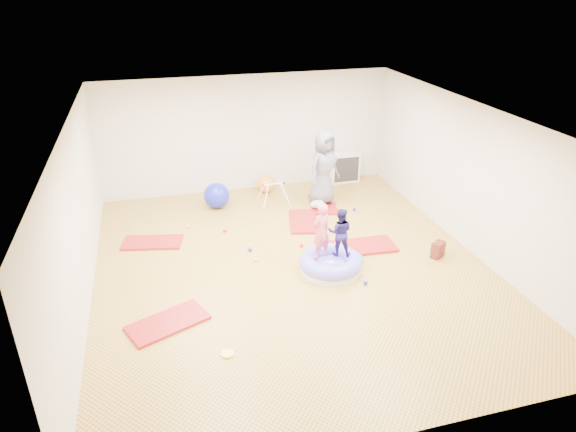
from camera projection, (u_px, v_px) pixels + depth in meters
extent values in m
cube|color=gold|center=(292.00, 267.00, 9.45)|extent=(7.00, 8.00, 0.01)
cube|color=silver|center=(293.00, 117.00, 8.25)|extent=(7.00, 8.00, 0.01)
cube|color=beige|center=(247.00, 134.00, 12.33)|extent=(7.00, 0.01, 2.80)
cube|color=beige|center=(397.00, 343.00, 5.36)|extent=(7.00, 0.01, 2.80)
cube|color=beige|center=(77.00, 221.00, 8.01)|extent=(0.01, 8.00, 2.80)
cube|color=beige|center=(471.00, 178.00, 9.69)|extent=(0.01, 8.00, 2.80)
cube|color=maroon|center=(168.00, 323.00, 7.90)|extent=(1.34, 1.02, 0.05)
cube|color=maroon|center=(152.00, 242.00, 10.25)|extent=(1.25, 0.81, 0.05)
cube|color=maroon|center=(303.00, 221.00, 11.12)|extent=(0.82, 1.25, 0.05)
cube|color=maroon|center=(362.00, 246.00, 10.09)|extent=(1.34, 0.73, 0.05)
cube|color=maroon|center=(323.00, 204.00, 11.94)|extent=(0.78, 1.23, 0.05)
cylinder|color=silver|center=(330.00, 268.00, 9.30)|extent=(1.10, 1.10, 0.12)
torus|color=#706AF6|center=(331.00, 262.00, 9.25)|extent=(1.14, 1.14, 0.30)
ellipsoid|color=#706AF6|center=(330.00, 265.00, 9.28)|extent=(0.61, 0.61, 0.27)
imported|color=#EA5875|center=(321.00, 229.00, 8.97)|extent=(0.45, 0.38, 1.04)
imported|color=navy|center=(340.00, 230.00, 9.09)|extent=(0.54, 0.48, 0.91)
imported|color=slate|center=(324.00, 168.00, 11.63)|extent=(0.98, 0.86, 1.70)
ellipsoid|color=#95BFD1|center=(317.00, 204.00, 11.65)|extent=(0.33, 0.21, 0.19)
sphere|color=#F6B37A|center=(319.00, 206.00, 11.51)|extent=(0.16, 0.16, 0.16)
sphere|color=red|center=(225.00, 230.00, 10.70)|extent=(0.08, 0.08, 0.08)
sphere|color=#258B27|center=(250.00, 249.00, 9.99)|extent=(0.08, 0.08, 0.08)
sphere|color=#1A24BF|center=(250.00, 250.00, 9.95)|extent=(0.08, 0.08, 0.08)
sphere|color=#258B27|center=(319.00, 278.00, 9.03)|extent=(0.08, 0.08, 0.08)
sphere|color=red|center=(301.00, 245.00, 10.12)|extent=(0.08, 0.08, 0.08)
sphere|color=yellow|center=(335.00, 272.00, 9.22)|extent=(0.08, 0.08, 0.08)
sphere|color=#1A24BF|center=(366.00, 283.00, 8.89)|extent=(0.08, 0.08, 0.08)
sphere|color=yellow|center=(189.00, 226.00, 10.87)|extent=(0.08, 0.08, 0.08)
sphere|color=#1A24BF|center=(354.00, 209.00, 11.65)|extent=(0.08, 0.08, 0.08)
sphere|color=yellow|center=(256.00, 259.00, 9.62)|extent=(0.08, 0.08, 0.08)
sphere|color=#1A24BF|center=(217.00, 196.00, 11.72)|extent=(0.59, 0.59, 0.59)
sphere|color=orange|center=(266.00, 184.00, 12.57)|extent=(0.42, 0.42, 0.42)
cylinder|color=white|center=(266.00, 198.00, 11.66)|extent=(0.19, 0.20, 0.51)
cylinder|color=white|center=(262.00, 191.00, 12.04)|extent=(0.19, 0.20, 0.51)
cylinder|color=white|center=(286.00, 195.00, 11.78)|extent=(0.19, 0.20, 0.51)
cylinder|color=white|center=(281.00, 188.00, 12.16)|extent=(0.19, 0.20, 0.51)
cylinder|color=white|center=(274.00, 184.00, 11.81)|extent=(0.50, 0.03, 0.03)
sphere|color=red|center=(263.00, 185.00, 11.76)|extent=(0.06, 0.06, 0.06)
sphere|color=#1A24BF|center=(284.00, 183.00, 11.87)|extent=(0.06, 0.06, 0.06)
cube|color=white|center=(344.00, 167.00, 13.19)|extent=(0.75, 0.36, 0.75)
cube|color=#2B2929|center=(347.00, 170.00, 13.03)|extent=(0.64, 0.02, 0.64)
cube|color=white|center=(345.00, 168.00, 13.14)|extent=(0.02, 0.25, 0.66)
cube|color=white|center=(345.00, 168.00, 13.14)|extent=(0.66, 0.25, 0.02)
cylinder|color=#0EA2A2|center=(353.00, 259.00, 9.63)|extent=(0.38, 0.38, 0.08)
cube|color=#AA3A29|center=(438.00, 250.00, 9.71)|extent=(0.32, 0.28, 0.31)
cylinder|color=yellow|center=(228.00, 354.00, 7.27)|extent=(0.19, 0.19, 0.03)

